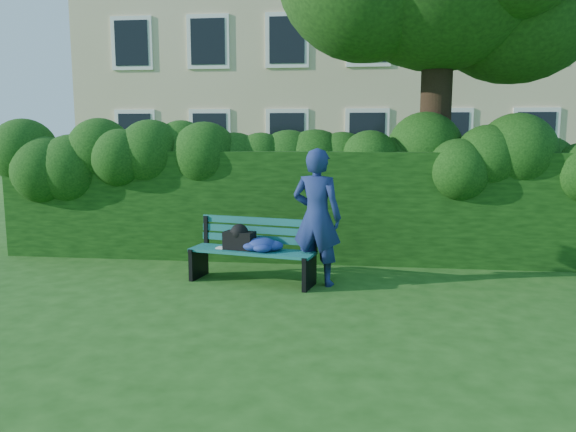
# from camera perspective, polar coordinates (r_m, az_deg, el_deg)

# --- Properties ---
(ground) EXTENTS (80.00, 80.00, 0.00)m
(ground) POSITION_cam_1_polar(r_m,az_deg,el_deg) (7.44, -0.58, -7.94)
(ground) COLOR #1E4B15
(ground) RESTS_ON ground
(apartment_building) EXTENTS (16.00, 8.08, 12.00)m
(apartment_building) POSITION_cam_1_polar(r_m,az_deg,el_deg) (21.43, 4.70, 18.97)
(apartment_building) COLOR #C5B284
(apartment_building) RESTS_ON ground
(hedge) EXTENTS (10.00, 1.00, 1.80)m
(hedge) POSITION_cam_1_polar(r_m,az_deg,el_deg) (9.40, 1.21, 1.14)
(hedge) COLOR black
(hedge) RESTS_ON ground
(park_bench) EXTENTS (1.86, 0.91, 0.89)m
(park_bench) POSITION_cam_1_polar(r_m,az_deg,el_deg) (7.93, -3.56, -3.19)
(park_bench) COLOR #115548
(park_bench) RESTS_ON ground
(man_reading) EXTENTS (0.79, 0.62, 1.90)m
(man_reading) POSITION_cam_1_polar(r_m,az_deg,el_deg) (7.73, 2.94, -0.12)
(man_reading) COLOR navy
(man_reading) RESTS_ON ground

